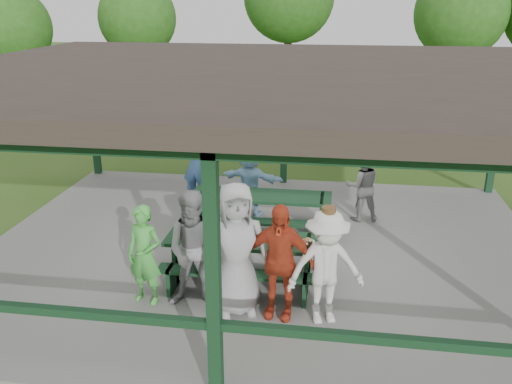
% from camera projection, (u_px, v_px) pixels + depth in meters
% --- Properties ---
extents(ground, '(90.00, 90.00, 0.00)m').
position_uv_depth(ground, '(262.00, 254.00, 9.81)').
color(ground, '#32581B').
rests_on(ground, ground).
extents(concrete_slab, '(10.00, 8.00, 0.10)m').
position_uv_depth(concrete_slab, '(262.00, 251.00, 9.79)').
color(concrete_slab, slate).
rests_on(concrete_slab, ground).
extents(pavilion_structure, '(10.60, 8.60, 3.24)m').
position_uv_depth(pavilion_structure, '(263.00, 77.00, 8.73)').
color(pavilion_structure, black).
rests_on(pavilion_structure, concrete_slab).
extents(picnic_table_near, '(2.40, 1.39, 0.75)m').
position_uv_depth(picnic_table_near, '(243.00, 254.00, 8.52)').
color(picnic_table_near, black).
rests_on(picnic_table_near, concrete_slab).
extents(picnic_table_far, '(2.66, 1.39, 0.75)m').
position_uv_depth(picnic_table_far, '(261.00, 208.00, 10.38)').
color(picnic_table_far, black).
rests_on(picnic_table_far, concrete_slab).
extents(table_setting, '(2.19, 0.45, 0.10)m').
position_uv_depth(table_setting, '(238.00, 235.00, 8.44)').
color(table_setting, white).
rests_on(table_setting, picnic_table_near).
extents(contestant_green, '(0.62, 0.48, 1.51)m').
position_uv_depth(contestant_green, '(145.00, 255.00, 7.86)').
color(contestant_green, green).
rests_on(contestant_green, concrete_slab).
extents(contestant_grey_left, '(0.90, 0.73, 1.77)m').
position_uv_depth(contestant_grey_left, '(196.00, 250.00, 7.71)').
color(contestant_grey_left, gray).
rests_on(contestant_grey_left, concrete_slab).
extents(contestant_grey_mid, '(1.11, 0.91, 1.95)m').
position_uv_depth(contestant_grey_mid, '(236.00, 250.00, 7.53)').
color(contestant_grey_mid, '#99989B').
rests_on(contestant_grey_mid, concrete_slab).
extents(contestant_red, '(1.04, 0.54, 1.69)m').
position_uv_depth(contestant_red, '(279.00, 261.00, 7.48)').
color(contestant_red, '#B6381E').
rests_on(contestant_red, concrete_slab).
extents(contestant_white_fedora, '(1.20, 0.89, 1.71)m').
position_uv_depth(contestant_white_fedora, '(326.00, 267.00, 7.34)').
color(contestant_white_fedora, silver).
rests_on(contestant_white_fedora, concrete_slab).
extents(spectator_lblue, '(1.40, 0.71, 1.45)m').
position_uv_depth(spectator_lblue, '(250.00, 181.00, 11.10)').
color(spectator_lblue, '#96C7E9').
rests_on(spectator_lblue, concrete_slab).
extents(spectator_blue, '(0.65, 0.46, 1.70)m').
position_uv_depth(spectator_blue, '(196.00, 166.00, 11.70)').
color(spectator_blue, '#3F67A5').
rests_on(spectator_blue, concrete_slab).
extents(spectator_grey, '(0.79, 0.67, 1.44)m').
position_uv_depth(spectator_grey, '(362.00, 186.00, 10.83)').
color(spectator_grey, gray).
rests_on(spectator_grey, concrete_slab).
extents(pickup_truck, '(5.06, 2.45, 1.39)m').
position_uv_depth(pickup_truck, '(385.00, 129.00, 16.01)').
color(pickup_truck, silver).
rests_on(pickup_truck, ground).
extents(farm_trailer, '(3.83, 1.83, 1.34)m').
position_uv_depth(farm_trailer, '(238.00, 116.00, 17.92)').
color(farm_trailer, navy).
rests_on(farm_trailer, ground).
extents(tree_far_left, '(3.32, 3.32, 5.19)m').
position_uv_depth(tree_far_left, '(137.00, 18.00, 23.26)').
color(tree_far_left, '#362615').
rests_on(tree_far_left, ground).
extents(tree_mid, '(3.57, 3.57, 5.58)m').
position_uv_depth(tree_mid, '(461.00, 13.00, 21.03)').
color(tree_mid, '#362615').
rests_on(tree_mid, ground).
extents(tree_edge_left, '(3.08, 3.08, 4.81)m').
position_uv_depth(tree_edge_left, '(10.00, 28.00, 20.61)').
color(tree_edge_left, '#362615').
rests_on(tree_edge_left, ground).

